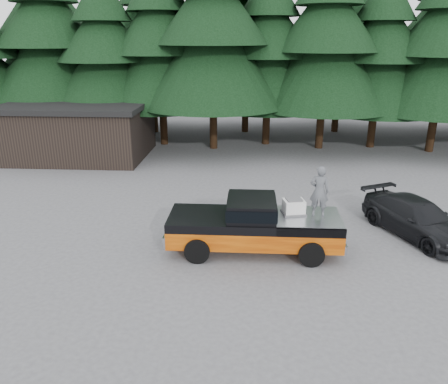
# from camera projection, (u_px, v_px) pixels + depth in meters

# --- Properties ---
(ground) EXTENTS (120.00, 120.00, 0.00)m
(ground) POSITION_uv_depth(u_px,v_px,m) (207.00, 247.00, 15.41)
(ground) COLOR #4F4F51
(ground) RESTS_ON ground
(pickup_truck) EXTENTS (6.00, 2.04, 1.33)m
(pickup_truck) POSITION_uv_depth(u_px,v_px,m) (254.00, 233.00, 14.99)
(pickup_truck) COLOR orange
(pickup_truck) RESTS_ON ground
(truck_cab) EXTENTS (1.66, 1.90, 0.59)m
(truck_cab) POSITION_uv_depth(u_px,v_px,m) (252.00, 207.00, 14.67)
(truck_cab) COLOR black
(truck_cab) RESTS_ON pickup_truck
(air_compressor) EXTENTS (0.78, 0.69, 0.47)m
(air_compressor) POSITION_uv_depth(u_px,v_px,m) (294.00, 207.00, 14.80)
(air_compressor) COLOR silver
(air_compressor) RESTS_ON pickup_truck
(man_on_bed) EXTENTS (0.69, 0.51, 1.74)m
(man_on_bed) POSITION_uv_depth(u_px,v_px,m) (319.00, 191.00, 14.43)
(man_on_bed) COLOR #525459
(man_on_bed) RESTS_ON pickup_truck
(parked_car) EXTENTS (3.69, 4.98, 1.34)m
(parked_car) POSITION_uv_depth(u_px,v_px,m) (417.00, 218.00, 16.17)
(parked_car) COLOR black
(parked_car) RESTS_ON ground
(utility_building) EXTENTS (8.40, 6.40, 3.30)m
(utility_building) POSITION_uv_depth(u_px,v_px,m) (80.00, 129.00, 26.64)
(utility_building) COLOR black
(utility_building) RESTS_ON ground
(treeline) EXTENTS (60.15, 16.05, 17.50)m
(treeline) POSITION_uv_depth(u_px,v_px,m) (237.00, 25.00, 28.94)
(treeline) COLOR black
(treeline) RESTS_ON ground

